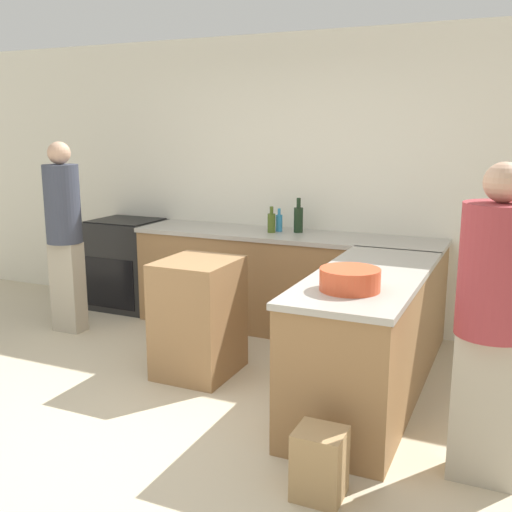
{
  "coord_description": "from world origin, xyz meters",
  "views": [
    {
      "loc": [
        1.96,
        -2.91,
        1.84
      ],
      "look_at": [
        0.26,
        0.87,
        0.96
      ],
      "focal_mm": 42.0,
      "sensor_mm": 36.0,
      "label": 1
    }
  ],
  "objects_px": {
    "wine_bottle_dark": "(298,219)",
    "dish_soap_bottle": "(279,222)",
    "range_oven": "(127,264)",
    "mixing_bowl": "(350,279)",
    "person_at_peninsula": "(493,316)",
    "island_table": "(199,317)",
    "paper_bag": "(320,464)",
    "person_by_range": "(64,230)",
    "olive_oil_bottle": "(271,222)"
  },
  "relations": [
    {
      "from": "wine_bottle_dark",
      "to": "paper_bag",
      "type": "relative_size",
      "value": 0.87
    },
    {
      "from": "island_table",
      "to": "dish_soap_bottle",
      "type": "bearing_deg",
      "value": 84.3
    },
    {
      "from": "mixing_bowl",
      "to": "person_at_peninsula",
      "type": "distance_m",
      "value": 0.82
    },
    {
      "from": "range_oven",
      "to": "wine_bottle_dark",
      "type": "distance_m",
      "value": 1.96
    },
    {
      "from": "person_at_peninsula",
      "to": "paper_bag",
      "type": "bearing_deg",
      "value": -144.91
    },
    {
      "from": "range_oven",
      "to": "olive_oil_bottle",
      "type": "relative_size",
      "value": 3.87
    },
    {
      "from": "range_oven",
      "to": "mixing_bowl",
      "type": "distance_m",
      "value": 3.34
    },
    {
      "from": "wine_bottle_dark",
      "to": "paper_bag",
      "type": "bearing_deg",
      "value": -67.13
    },
    {
      "from": "paper_bag",
      "to": "wine_bottle_dark",
      "type": "bearing_deg",
      "value": 112.87
    },
    {
      "from": "mixing_bowl",
      "to": "olive_oil_bottle",
      "type": "bearing_deg",
      "value": 125.81
    },
    {
      "from": "olive_oil_bottle",
      "to": "island_table",
      "type": "bearing_deg",
      "value": -94.28
    },
    {
      "from": "range_oven",
      "to": "person_by_range",
      "type": "height_order",
      "value": "person_by_range"
    },
    {
      "from": "dish_soap_bottle",
      "to": "person_by_range",
      "type": "bearing_deg",
      "value": -151.69
    },
    {
      "from": "olive_oil_bottle",
      "to": "paper_bag",
      "type": "bearing_deg",
      "value": -61.83
    },
    {
      "from": "mixing_bowl",
      "to": "paper_bag",
      "type": "relative_size",
      "value": 0.98
    },
    {
      "from": "island_table",
      "to": "mixing_bowl",
      "type": "height_order",
      "value": "mixing_bowl"
    },
    {
      "from": "olive_oil_bottle",
      "to": "person_by_range",
      "type": "relative_size",
      "value": 0.14
    },
    {
      "from": "island_table",
      "to": "olive_oil_bottle",
      "type": "xyz_separation_m",
      "value": [
        0.09,
        1.2,
        0.56
      ]
    },
    {
      "from": "olive_oil_bottle",
      "to": "paper_bag",
      "type": "relative_size",
      "value": 0.66
    },
    {
      "from": "island_table",
      "to": "person_by_range",
      "type": "bearing_deg",
      "value": 166.97
    },
    {
      "from": "range_oven",
      "to": "mixing_bowl",
      "type": "relative_size",
      "value": 2.59
    },
    {
      "from": "wine_bottle_dark",
      "to": "person_by_range",
      "type": "distance_m",
      "value": 2.12
    },
    {
      "from": "dish_soap_bottle",
      "to": "person_by_range",
      "type": "height_order",
      "value": "person_by_range"
    },
    {
      "from": "range_oven",
      "to": "island_table",
      "type": "xyz_separation_m",
      "value": [
        1.55,
        -1.23,
        -0.02
      ]
    },
    {
      "from": "person_by_range",
      "to": "person_at_peninsula",
      "type": "height_order",
      "value": "person_by_range"
    },
    {
      "from": "range_oven",
      "to": "person_at_peninsula",
      "type": "bearing_deg",
      "value": -27.01
    },
    {
      "from": "dish_soap_bottle",
      "to": "mixing_bowl",
      "type": "bearing_deg",
      "value": -56.49
    },
    {
      "from": "dish_soap_bottle",
      "to": "wine_bottle_dark",
      "type": "bearing_deg",
      "value": 5.22
    },
    {
      "from": "dish_soap_bottle",
      "to": "person_by_range",
      "type": "distance_m",
      "value": 1.95
    },
    {
      "from": "wine_bottle_dark",
      "to": "dish_soap_bottle",
      "type": "relative_size",
      "value": 1.49
    },
    {
      "from": "dish_soap_bottle",
      "to": "range_oven",
      "type": "bearing_deg",
      "value": -177.79
    },
    {
      "from": "person_at_peninsula",
      "to": "paper_bag",
      "type": "distance_m",
      "value": 1.16
    },
    {
      "from": "island_table",
      "to": "olive_oil_bottle",
      "type": "relative_size",
      "value": 3.71
    },
    {
      "from": "range_oven",
      "to": "person_at_peninsula",
      "type": "relative_size",
      "value": 0.55
    },
    {
      "from": "island_table",
      "to": "olive_oil_bottle",
      "type": "bearing_deg",
      "value": 85.72
    },
    {
      "from": "olive_oil_bottle",
      "to": "person_at_peninsula",
      "type": "distance_m",
      "value": 2.71
    },
    {
      "from": "olive_oil_bottle",
      "to": "wine_bottle_dark",
      "type": "bearing_deg",
      "value": 25.53
    },
    {
      "from": "range_oven",
      "to": "dish_soap_bottle",
      "type": "relative_size",
      "value": 4.36
    },
    {
      "from": "olive_oil_bottle",
      "to": "person_by_range",
      "type": "height_order",
      "value": "person_by_range"
    },
    {
      "from": "wine_bottle_dark",
      "to": "person_at_peninsula",
      "type": "bearing_deg",
      "value": -47.56
    },
    {
      "from": "person_at_peninsula",
      "to": "dish_soap_bottle",
      "type": "bearing_deg",
      "value": 135.51
    },
    {
      "from": "island_table",
      "to": "person_at_peninsula",
      "type": "bearing_deg",
      "value": -16.75
    },
    {
      "from": "range_oven",
      "to": "mixing_bowl",
      "type": "height_order",
      "value": "mixing_bowl"
    },
    {
      "from": "dish_soap_bottle",
      "to": "paper_bag",
      "type": "relative_size",
      "value": 0.58
    },
    {
      "from": "island_table",
      "to": "paper_bag",
      "type": "bearing_deg",
      "value": -40.34
    },
    {
      "from": "mixing_bowl",
      "to": "person_by_range",
      "type": "height_order",
      "value": "person_by_range"
    },
    {
      "from": "range_oven",
      "to": "mixing_bowl",
      "type": "bearing_deg",
      "value": -30.63
    },
    {
      "from": "wine_bottle_dark",
      "to": "island_table",
      "type": "bearing_deg",
      "value": -103.41
    },
    {
      "from": "wine_bottle_dark",
      "to": "paper_bag",
      "type": "xyz_separation_m",
      "value": [
        1.03,
        -2.45,
        -0.86
      ]
    },
    {
      "from": "olive_oil_bottle",
      "to": "dish_soap_bottle",
      "type": "relative_size",
      "value": 1.13
    }
  ]
}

